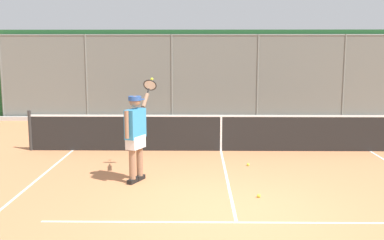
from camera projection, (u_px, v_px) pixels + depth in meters
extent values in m
plane|color=#C67A4C|center=(234.00, 212.00, 7.73)|extent=(60.00, 60.00, 0.00)
cube|color=white|center=(236.00, 222.00, 7.25)|extent=(6.14, 0.05, 0.01)
cube|color=white|center=(227.00, 177.00, 9.75)|extent=(0.05, 5.07, 0.01)
cylinder|color=slate|center=(344.00, 78.00, 17.10)|extent=(0.07, 0.07, 3.19)
cylinder|color=slate|center=(257.00, 78.00, 17.15)|extent=(0.07, 0.07, 3.19)
cylinder|color=slate|center=(172.00, 78.00, 17.19)|extent=(0.07, 0.07, 3.19)
cylinder|color=slate|center=(86.00, 78.00, 17.23)|extent=(0.07, 0.07, 3.19)
cylinder|color=slate|center=(1.00, 78.00, 17.27)|extent=(0.07, 0.07, 3.19)
cylinder|color=slate|center=(215.00, 35.00, 16.93)|extent=(15.91, 0.05, 0.05)
cube|color=slate|center=(215.00, 78.00, 17.17)|extent=(15.91, 0.02, 3.19)
cube|color=#235B2D|center=(214.00, 74.00, 17.80)|extent=(18.91, 0.90, 3.36)
cube|color=#ADADA8|center=(214.00, 119.00, 17.23)|extent=(16.91, 0.18, 0.15)
cylinder|color=#2D2D2D|center=(30.00, 130.00, 12.24)|extent=(0.09, 0.09, 1.07)
cube|color=black|center=(221.00, 134.00, 12.19)|extent=(10.02, 0.02, 0.91)
cube|color=white|center=(221.00, 116.00, 12.11)|extent=(10.02, 0.04, 0.05)
cube|color=white|center=(221.00, 134.00, 12.19)|extent=(0.05, 0.04, 0.91)
cube|color=black|center=(133.00, 181.00, 9.33)|extent=(0.21, 0.28, 0.09)
cylinder|color=#8C664C|center=(132.00, 159.00, 9.26)|extent=(0.13, 0.13, 0.82)
cube|color=black|center=(140.00, 178.00, 9.58)|extent=(0.21, 0.28, 0.09)
cylinder|color=#8C664C|center=(140.00, 156.00, 9.51)|extent=(0.13, 0.13, 0.82)
cube|color=white|center=(136.00, 142.00, 9.33)|extent=(0.38, 0.48, 0.26)
cube|color=#338CC6|center=(135.00, 124.00, 9.27)|extent=(0.40, 0.54, 0.59)
cylinder|color=#8C664C|center=(127.00, 125.00, 9.00)|extent=(0.08, 0.08, 0.54)
cylinder|color=#8C664C|center=(145.00, 101.00, 9.65)|extent=(0.14, 0.40, 0.30)
sphere|color=#8C664C|center=(135.00, 101.00, 9.20)|extent=(0.23, 0.23, 0.23)
cylinder|color=#284C93|center=(135.00, 98.00, 9.19)|extent=(0.34, 0.34, 0.08)
cube|color=#284C93|center=(138.00, 99.00, 9.31)|extent=(0.26, 0.26, 0.02)
cylinder|color=black|center=(148.00, 92.00, 9.87)|extent=(0.06, 0.17, 0.13)
torus|color=black|center=(150.00, 85.00, 10.03)|extent=(0.32, 0.22, 0.26)
cylinder|color=silver|center=(150.00, 85.00, 10.03)|extent=(0.27, 0.17, 0.21)
sphere|color=#CCDB33|center=(152.00, 79.00, 10.19)|extent=(0.07, 0.07, 0.07)
sphere|color=#CCDB33|center=(259.00, 196.00, 8.45)|extent=(0.07, 0.07, 0.07)
sphere|color=#C1D138|center=(248.00, 164.00, 10.70)|extent=(0.07, 0.07, 0.07)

